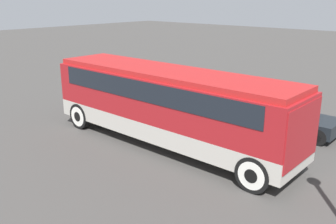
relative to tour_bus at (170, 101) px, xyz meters
The scene contains 4 objects.
ground_plane 1.92m from the tour_bus, behind, with size 120.00×120.00×0.00m, color #423F3D.
tour_bus is the anchor object (origin of this frame).
parked_car_near 5.88m from the tour_bus, 58.21° to the left, with size 4.01×1.88×1.32m.
parked_car_mid 5.75m from the tour_bus, 120.74° to the left, with size 4.75×1.94×1.37m.
Camera 1 is at (9.60, -10.82, 5.88)m, focal length 40.00 mm.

